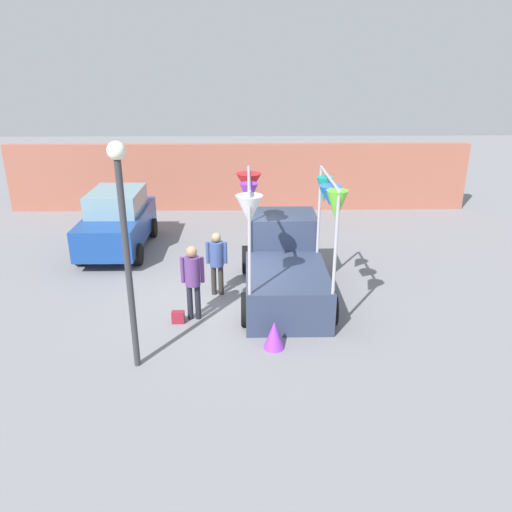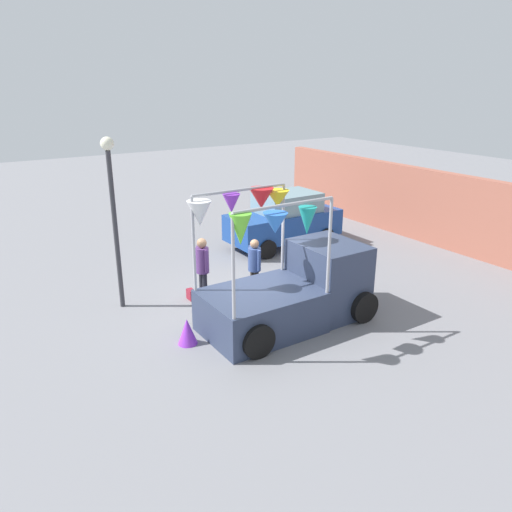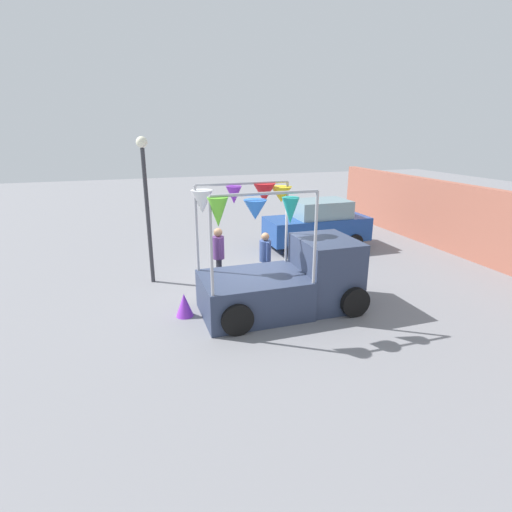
{
  "view_description": "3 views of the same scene",
  "coord_description": "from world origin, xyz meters",
  "views": [
    {
      "loc": [
        0.33,
        -11.08,
        5.5
      ],
      "look_at": [
        0.53,
        -0.55,
        1.42
      ],
      "focal_mm": 35.0,
      "sensor_mm": 36.0,
      "label": 1
    },
    {
      "loc": [
        9.96,
        -6.2,
        5.53
      ],
      "look_at": [
        0.48,
        -0.08,
        1.56
      ],
      "focal_mm": 35.0,
      "sensor_mm": 36.0,
      "label": 2
    },
    {
      "loc": [
        10.11,
        -3.28,
        4.49
      ],
      "look_at": [
        0.26,
        -0.05,
        1.19
      ],
      "focal_mm": 28.0,
      "sensor_mm": 36.0,
      "label": 3
    }
  ],
  "objects": [
    {
      "name": "ground_plane",
      "position": [
        0.0,
        0.0,
        0.0
      ],
      "size": [
        60.0,
        60.0,
        0.0
      ],
      "primitive_type": "plane",
      "color": "slate"
    },
    {
      "name": "brick_boundary_wall",
      "position": [
        0.0,
        8.4,
        1.3
      ],
      "size": [
        18.0,
        0.36,
        2.6
      ],
      "primitive_type": "cube",
      "color": "#9E5947",
      "rests_on": "ground"
    },
    {
      "name": "person_vendor",
      "position": [
        -0.43,
        0.46,
        0.99
      ],
      "size": [
        0.53,
        0.34,
        1.64
      ],
      "color": "#2D2823",
      "rests_on": "ground"
    },
    {
      "name": "folded_kite_bundle_violet",
      "position": [
        0.87,
        -2.14,
        0.3
      ],
      "size": [
        0.44,
        0.44,
        0.6
      ],
      "primitive_type": "cone",
      "rotation": [
        0.0,
        0.0,
        3.14
      ],
      "color": "purple",
      "rests_on": "ground"
    },
    {
      "name": "person_customer",
      "position": [
        -0.89,
        -0.84,
        1.08
      ],
      "size": [
        0.53,
        0.34,
        1.77
      ],
      "color": "black",
      "rests_on": "ground"
    },
    {
      "name": "vendor_truck",
      "position": [
        1.23,
        0.55,
        0.92
      ],
      "size": [
        2.48,
        4.16,
        3.23
      ],
      "color": "#2D3851",
      "rests_on": "ground"
    },
    {
      "name": "parked_car",
      "position": [
        -3.68,
        3.79,
        0.94
      ],
      "size": [
        1.88,
        4.0,
        1.88
      ],
      "color": "navy",
      "rests_on": "ground"
    },
    {
      "name": "street_lamp",
      "position": [
        -1.83,
        -2.72,
        2.78
      ],
      "size": [
        0.32,
        0.32,
        4.31
      ],
      "color": "#333338",
      "rests_on": "ground"
    },
    {
      "name": "handbag",
      "position": [
        -1.24,
        -1.04,
        0.14
      ],
      "size": [
        0.28,
        0.16,
        0.28
      ],
      "primitive_type": "cube",
      "color": "maroon",
      "rests_on": "ground"
    }
  ]
}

